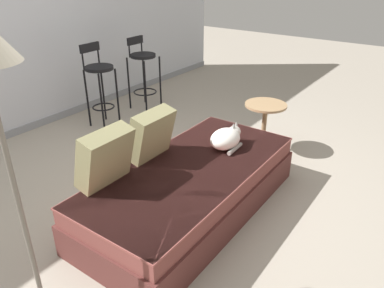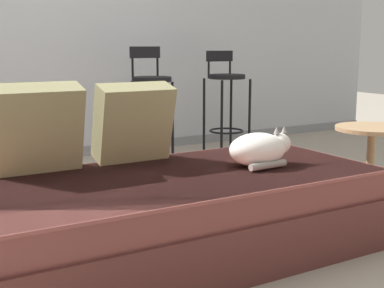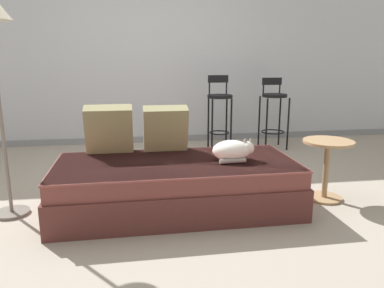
{
  "view_description": "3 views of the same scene",
  "coord_description": "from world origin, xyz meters",
  "px_view_note": "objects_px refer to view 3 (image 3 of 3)",
  "views": [
    {
      "loc": [
        -2.1,
        -1.92,
        1.92
      ],
      "look_at": [
        0.15,
        -0.3,
        0.54
      ],
      "focal_mm": 35.0,
      "sensor_mm": 36.0,
      "label": 1
    },
    {
      "loc": [
        -1.18,
        -2.6,
        1.03
      ],
      "look_at": [
        0.15,
        -0.3,
        0.54
      ],
      "focal_mm": 50.0,
      "sensor_mm": 36.0,
      "label": 2
    },
    {
      "loc": [
        -0.33,
        -3.38,
        1.27
      ],
      "look_at": [
        0.15,
        -0.3,
        0.54
      ],
      "focal_mm": 35.0,
      "sensor_mm": 36.0,
      "label": 3
    }
  ],
  "objects_px": {
    "cat": "(233,150)",
    "bar_stool_by_doorway": "(274,107)",
    "couch": "(176,185)",
    "throw_pillow_corner": "(109,129)",
    "throw_pillow_middle": "(166,128)",
    "side_table": "(327,161)",
    "bar_stool_near_window": "(220,106)"
  },
  "relations": [
    {
      "from": "cat",
      "to": "bar_stool_by_doorway",
      "type": "bearing_deg",
      "value": 60.84
    },
    {
      "from": "couch",
      "to": "throw_pillow_corner",
      "type": "xyz_separation_m",
      "value": [
        -0.56,
        0.36,
        0.42
      ]
    },
    {
      "from": "throw_pillow_middle",
      "to": "cat",
      "type": "relative_size",
      "value": 1.18
    },
    {
      "from": "throw_pillow_middle",
      "to": "side_table",
      "type": "xyz_separation_m",
      "value": [
        1.41,
        -0.36,
        -0.27
      ]
    },
    {
      "from": "cat",
      "to": "bar_stool_by_doorway",
      "type": "relative_size",
      "value": 0.37
    },
    {
      "from": "throw_pillow_middle",
      "to": "side_table",
      "type": "bearing_deg",
      "value": -14.21
    },
    {
      "from": "throw_pillow_corner",
      "to": "bar_stool_by_doorway",
      "type": "relative_size",
      "value": 0.45
    },
    {
      "from": "couch",
      "to": "throw_pillow_corner",
      "type": "height_order",
      "value": "throw_pillow_corner"
    },
    {
      "from": "couch",
      "to": "bar_stool_by_doorway",
      "type": "height_order",
      "value": "bar_stool_by_doorway"
    },
    {
      "from": "cat",
      "to": "throw_pillow_corner",
      "type": "bearing_deg",
      "value": 158.71
    },
    {
      "from": "cat",
      "to": "side_table",
      "type": "distance_m",
      "value": 0.89
    },
    {
      "from": "bar_stool_near_window",
      "to": "side_table",
      "type": "height_order",
      "value": "bar_stool_near_window"
    },
    {
      "from": "throw_pillow_middle",
      "to": "cat",
      "type": "distance_m",
      "value": 0.68
    },
    {
      "from": "cat",
      "to": "couch",
      "type": "bearing_deg",
      "value": 175.36
    },
    {
      "from": "couch",
      "to": "throw_pillow_corner",
      "type": "relative_size",
      "value": 4.59
    },
    {
      "from": "throw_pillow_corner",
      "to": "throw_pillow_middle",
      "type": "relative_size",
      "value": 1.04
    },
    {
      "from": "throw_pillow_corner",
      "to": "side_table",
      "type": "bearing_deg",
      "value": -10.46
    },
    {
      "from": "throw_pillow_corner",
      "to": "throw_pillow_middle",
      "type": "distance_m",
      "value": 0.5
    },
    {
      "from": "cat",
      "to": "bar_stool_by_doorway",
      "type": "xyz_separation_m",
      "value": [
        1.12,
        2.01,
        0.08
      ]
    },
    {
      "from": "bar_stool_near_window",
      "to": "side_table",
      "type": "relative_size",
      "value": 1.86
    },
    {
      "from": "throw_pillow_middle",
      "to": "bar_stool_near_window",
      "type": "height_order",
      "value": "bar_stool_near_window"
    },
    {
      "from": "cat",
      "to": "side_table",
      "type": "relative_size",
      "value": 0.65
    },
    {
      "from": "throw_pillow_middle",
      "to": "cat",
      "type": "height_order",
      "value": "throw_pillow_middle"
    },
    {
      "from": "couch",
      "to": "throw_pillow_corner",
      "type": "distance_m",
      "value": 0.79
    },
    {
      "from": "bar_stool_by_doorway",
      "to": "side_table",
      "type": "height_order",
      "value": "bar_stool_by_doorway"
    },
    {
      "from": "throw_pillow_corner",
      "to": "bar_stool_by_doorway",
      "type": "xyz_separation_m",
      "value": [
        2.15,
        1.61,
        -0.05
      ]
    },
    {
      "from": "throw_pillow_corner",
      "to": "side_table",
      "type": "xyz_separation_m",
      "value": [
        1.91,
        -0.35,
        -0.28
      ]
    },
    {
      "from": "bar_stool_by_doorway",
      "to": "cat",
      "type": "bearing_deg",
      "value": -119.16
    },
    {
      "from": "throw_pillow_corner",
      "to": "cat",
      "type": "distance_m",
      "value": 1.11
    },
    {
      "from": "throw_pillow_middle",
      "to": "side_table",
      "type": "distance_m",
      "value": 1.48
    },
    {
      "from": "couch",
      "to": "throw_pillow_middle",
      "type": "height_order",
      "value": "throw_pillow_middle"
    },
    {
      "from": "couch",
      "to": "bar_stool_near_window",
      "type": "relative_size",
      "value": 1.98
    }
  ]
}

